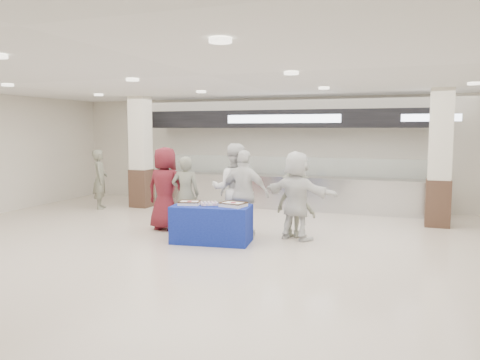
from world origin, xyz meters
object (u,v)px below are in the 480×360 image
at_px(cupcake_tray, 209,204).
at_px(sheet_cake_left, 189,203).
at_px(display_table, 212,224).
at_px(chef_tall, 234,189).
at_px(soldier_b, 295,203).
at_px(soldier_bg, 100,179).
at_px(chef_short, 244,194).
at_px(sheet_cake_right, 233,204).
at_px(civilian_white, 297,195).
at_px(soldier_a, 186,194).
at_px(civilian_maroon, 165,189).

bearing_deg(cupcake_tray, sheet_cake_left, -166.52).
xyz_separation_m(display_table, chef_tall, (0.12, 0.92, 0.61)).
relative_size(soldier_b, soldier_bg, 0.86).
height_order(display_table, chef_short, chef_short).
height_order(display_table, sheet_cake_right, sheet_cake_right).
bearing_deg(display_table, chef_tall, 74.90).
xyz_separation_m(cupcake_tray, civilian_white, (1.59, 0.82, 0.14)).
relative_size(chef_short, civilian_white, 1.01).
relative_size(sheet_cake_left, chef_tall, 0.25).
bearing_deg(soldier_b, civilian_white, 131.64).
height_order(civilian_white, soldier_bg, civilian_white).
bearing_deg(chef_tall, civilian_white, 156.96).
relative_size(civilian_white, soldier_bg, 1.08).
distance_m(cupcake_tray, soldier_b, 1.83).
distance_m(soldier_b, soldier_bg, 6.25).
bearing_deg(soldier_bg, chef_short, -141.00).
bearing_deg(soldier_bg, sheet_cake_right, -146.82).
xyz_separation_m(soldier_a, soldier_bg, (-3.66, 1.87, 0.01)).
relative_size(display_table, sheet_cake_left, 3.20).
bearing_deg(chef_tall, soldier_b, 165.46).
relative_size(display_table, civilian_white, 0.85).
xyz_separation_m(sheet_cake_right, chef_tall, (-0.33, 0.89, 0.18)).
bearing_deg(soldier_b, civilian_maroon, 27.24).
height_order(chef_tall, civilian_white, chef_tall).
bearing_deg(chef_short, soldier_b, -155.64).
relative_size(civilian_maroon, chef_short, 1.02).
distance_m(chef_short, civilian_white, 1.08).
bearing_deg(cupcake_tray, civilian_maroon, 152.82).
bearing_deg(civilian_white, chef_short, 30.04).
bearing_deg(cupcake_tray, soldier_a, 141.83).
distance_m(sheet_cake_right, soldier_bg, 5.66).
bearing_deg(sheet_cake_left, cupcake_tray, 13.48).
relative_size(chef_tall, soldier_bg, 1.16).
distance_m(civilian_maroon, soldier_b, 2.93).
xyz_separation_m(civilian_maroon, soldier_a, (0.51, -0.02, -0.10)).
xyz_separation_m(civilian_maroon, chef_tall, (1.58, 0.18, 0.04)).
height_order(display_table, soldier_bg, soldier_bg).
xyz_separation_m(display_table, soldier_b, (1.46, 1.05, 0.35)).
relative_size(sheet_cake_right, soldier_b, 0.36).
height_order(sheet_cake_left, chef_short, chef_short).
xyz_separation_m(sheet_cake_right, soldier_bg, (-5.05, 2.56, 0.05)).
distance_m(sheet_cake_right, civilian_white, 1.36).
distance_m(cupcake_tray, chef_short, 0.82).
xyz_separation_m(civilian_maroon, civilian_white, (2.99, 0.10, -0.02)).
xyz_separation_m(cupcake_tray, soldier_a, (-0.88, 0.69, 0.06)).
distance_m(civilian_maroon, chef_tall, 1.59).
bearing_deg(civilian_white, sheet_cake_left, 43.93).
bearing_deg(civilian_white, chef_tall, 16.19).
height_order(cupcake_tray, soldier_b, soldier_b).
bearing_deg(cupcake_tray, chef_short, 49.41).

